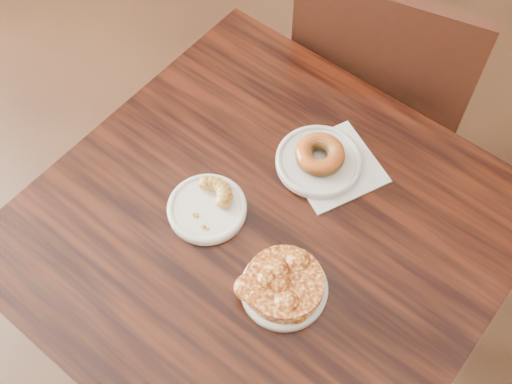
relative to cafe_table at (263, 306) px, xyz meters
The scene contains 10 objects.
room_walls 1.08m from the cafe_table, 47.57° to the right, with size 5.02×5.02×2.80m.
cafe_table is the anchor object (origin of this frame).
chair_far 0.69m from the cafe_table, 90.46° to the left, with size 0.45×0.45×0.90m, color black, non-canonical shape.
napkin 0.42m from the cafe_table, 74.65° to the left, with size 0.16×0.16×0.00m, color silver.
plate_donut 0.42m from the cafe_table, 82.61° to the left, with size 0.16×0.16×0.01m, color silver.
plate_cruller 0.40m from the cafe_table, 169.38° to the right, with size 0.14×0.14×0.01m, color white.
plate_fritter 0.40m from the cafe_table, 45.75° to the right, with size 0.15×0.15×0.01m, color silver.
glazed_donut 0.44m from the cafe_table, 82.61° to the left, with size 0.09×0.09×0.03m, color #964615.
apple_fritter 0.43m from the cafe_table, 45.75° to the right, with size 0.18×0.18×0.04m, color #4B1608, non-canonical shape.
cruller_fragment 0.42m from the cafe_table, 169.38° to the right, with size 0.10×0.10×0.03m, color brown, non-canonical shape.
Camera 1 is at (0.03, -0.24, 1.76)m, focal length 45.00 mm.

